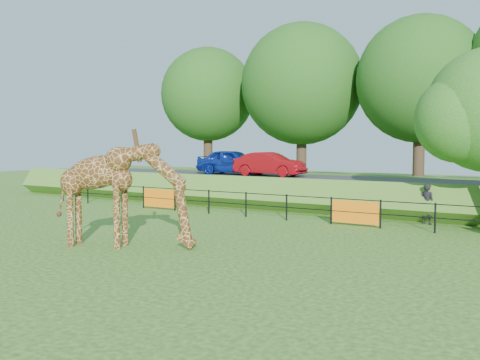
{
  "coord_description": "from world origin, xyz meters",
  "views": [
    {
      "loc": [
        10.16,
        -11.94,
        3.26
      ],
      "look_at": [
        0.6,
        3.35,
        2.0
      ],
      "focal_mm": 40.0,
      "sensor_mm": 36.0,
      "label": 1
    }
  ],
  "objects": [
    {
      "name": "bg_tree_line",
      "position": [
        1.89,
        22.0,
        7.19
      ],
      "size": [
        37.3,
        8.8,
        11.82
      ],
      "color": "#372418",
      "rests_on": "ground"
    },
    {
      "name": "car_red",
      "position": [
        -4.06,
        13.88,
        2.08
      ],
      "size": [
        4.0,
        1.4,
        1.32
      ],
      "primitive_type": "imported",
      "rotation": [
        0.0,
        0.0,
        1.57
      ],
      "color": "#B20C13",
      "rests_on": "road"
    },
    {
      "name": "road",
      "position": [
        0.0,
        14.0,
        1.36
      ],
      "size": [
        40.0,
        5.0,
        0.12
      ],
      "primitive_type": "cube",
      "color": "#2D2D2F",
      "rests_on": "embankment"
    },
    {
      "name": "perimeter_fence",
      "position": [
        0.0,
        8.0,
        0.55
      ],
      "size": [
        28.07,
        0.1,
        1.1
      ],
      "primitive_type": null,
      "color": "black",
      "rests_on": "ground"
    },
    {
      "name": "car_blue",
      "position": [
        -6.67,
        14.18,
        2.15
      ],
      "size": [
        4.39,
        1.98,
        1.46
      ],
      "primitive_type": "imported",
      "rotation": [
        0.0,
        0.0,
        1.63
      ],
      "color": "#1635B7",
      "rests_on": "road"
    },
    {
      "name": "giraffe",
      "position": [
        -1.64,
        0.17,
        1.63
      ],
      "size": [
        4.57,
        2.39,
        3.26
      ],
      "primitive_type": null,
      "rotation": [
        0.0,
        0.0,
        0.36
      ],
      "color": "#532D11",
      "rests_on": "ground"
    },
    {
      "name": "ground",
      "position": [
        0.0,
        0.0,
        0.0
      ],
      "size": [
        90.0,
        90.0,
        0.0
      ],
      "primitive_type": "plane",
      "color": "#215114",
      "rests_on": "ground"
    },
    {
      "name": "embankment",
      "position": [
        0.0,
        15.5,
        0.65
      ],
      "size": [
        40.0,
        9.0,
        1.3
      ],
      "primitive_type": "cube",
      "color": "#215114",
      "rests_on": "ground"
    },
    {
      "name": "visitor",
      "position": [
        5.24,
        10.09,
        0.82
      ],
      "size": [
        0.69,
        0.55,
        1.64
      ],
      "primitive_type": "imported",
      "rotation": [
        0.0,
        0.0,
        2.84
      ],
      "color": "black",
      "rests_on": "ground"
    }
  ]
}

